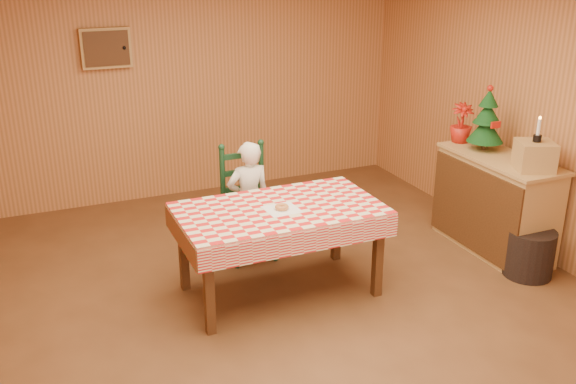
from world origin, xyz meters
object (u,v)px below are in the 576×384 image
object	(u,v)px
ladder_chair	(247,205)
shelf_unit	(495,204)
crate	(535,156)
storage_bin	(529,253)
dining_table	(279,217)
christmas_tree	(487,121)
seated_child	(249,201)

from	to	relation	value
ladder_chair	shelf_unit	bearing A→B (deg)	-20.34
crate	storage_bin	xyz separation A→B (m)	(-0.07, -0.17, -0.84)
dining_table	shelf_unit	distance (m)	2.21
shelf_unit	crate	world-z (taller)	crate
shelf_unit	christmas_tree	size ratio (longest dim) A/B	2.00
seated_child	shelf_unit	size ratio (longest dim) A/B	0.91
storage_bin	seated_child	bearing A→B (deg)	148.25
shelf_unit	ladder_chair	bearing A→B (deg)	159.66
shelf_unit	seated_child	bearing A→B (deg)	160.98
dining_table	crate	xyz separation A→B (m)	(2.21, -0.43, 0.37)
dining_table	crate	distance (m)	2.28
ladder_chair	seated_child	distance (m)	0.08
christmas_tree	storage_bin	bearing A→B (deg)	-94.76
crate	christmas_tree	world-z (taller)	christmas_tree
ladder_chair	shelf_unit	size ratio (longest dim) A/B	0.87
seated_child	shelf_unit	distance (m)	2.33
dining_table	shelf_unit	size ratio (longest dim) A/B	1.34
ladder_chair	seated_child	world-z (taller)	seated_child
shelf_unit	storage_bin	world-z (taller)	shelf_unit
ladder_chair	christmas_tree	world-z (taller)	christmas_tree
crate	storage_bin	world-z (taller)	crate
ladder_chair	dining_table	bearing A→B (deg)	-90.00
shelf_unit	christmas_tree	world-z (taller)	christmas_tree
seated_child	christmas_tree	distance (m)	2.35
ladder_chair	storage_bin	size ratio (longest dim) A/B	2.54
dining_table	seated_child	size ratio (longest dim) A/B	1.47
seated_child	shelf_unit	xyz separation A→B (m)	(2.20, -0.76, -0.10)
storage_bin	crate	bearing A→B (deg)	67.71
dining_table	christmas_tree	bearing A→B (deg)	5.75
dining_table	shelf_unit	bearing A→B (deg)	-0.72
seated_child	storage_bin	world-z (taller)	seated_child
shelf_unit	crate	bearing A→B (deg)	-88.77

